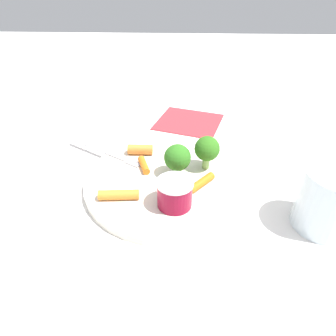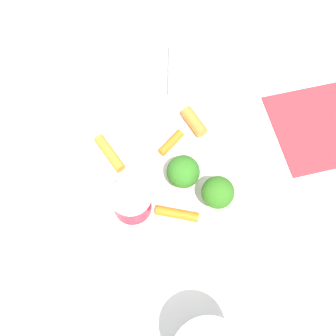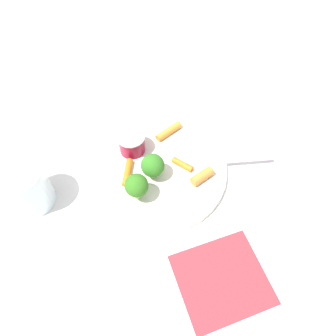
% 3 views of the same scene
% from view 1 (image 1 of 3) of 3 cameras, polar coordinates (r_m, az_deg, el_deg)
% --- Properties ---
extents(ground_plane, '(2.40, 2.40, 0.00)m').
position_cam_1_polar(ground_plane, '(0.48, -0.04, -3.01)').
color(ground_plane, silver).
extents(plate, '(0.26, 0.26, 0.01)m').
position_cam_1_polar(plate, '(0.48, -0.04, -2.45)').
color(plate, silver).
rests_on(plate, ground_plane).
extents(sauce_cup, '(0.05, 0.05, 0.04)m').
position_cam_1_polar(sauce_cup, '(0.41, 1.27, -4.85)').
color(sauce_cup, maroon).
rests_on(sauce_cup, plate).
extents(broccoli_floret_0, '(0.04, 0.04, 0.05)m').
position_cam_1_polar(broccoli_floret_0, '(0.47, 1.81, 1.90)').
color(broccoli_floret_0, '#80AE59').
rests_on(broccoli_floret_0, plate).
extents(broccoli_floret_1, '(0.04, 0.04, 0.06)m').
position_cam_1_polar(broccoli_floret_1, '(0.48, 7.43, 3.56)').
color(broccoli_floret_1, '#91C16C').
rests_on(broccoli_floret_1, plate).
extents(carrot_stick_0, '(0.04, 0.02, 0.01)m').
position_cam_1_polar(carrot_stick_0, '(0.50, -4.62, 0.58)').
color(carrot_stick_0, orange).
rests_on(carrot_stick_0, plate).
extents(carrot_stick_1, '(0.05, 0.05, 0.01)m').
position_cam_1_polar(carrot_stick_1, '(0.46, 6.23, -2.88)').
color(carrot_stick_1, orange).
rests_on(carrot_stick_1, plate).
extents(carrot_stick_2, '(0.02, 0.04, 0.02)m').
position_cam_1_polar(carrot_stick_2, '(0.53, -5.29, 3.51)').
color(carrot_stick_2, orange).
rests_on(carrot_stick_2, plate).
extents(carrot_stick_3, '(0.02, 0.06, 0.01)m').
position_cam_1_polar(carrot_stick_3, '(0.44, -9.35, -5.06)').
color(carrot_stick_3, orange).
rests_on(carrot_stick_3, plate).
extents(fork, '(0.09, 0.15, 0.00)m').
position_cam_1_polar(fork, '(0.55, -11.99, 3.02)').
color(fork, silver).
rests_on(fork, plate).
extents(drinking_glass, '(0.08, 0.08, 0.08)m').
position_cam_1_polar(drinking_glass, '(0.44, 28.27, -5.46)').
color(drinking_glass, silver).
rests_on(drinking_glass, ground_plane).
extents(napkin, '(0.16, 0.16, 0.00)m').
position_cam_1_polar(napkin, '(0.67, 3.95, 8.81)').
color(napkin, '#B12D34').
rests_on(napkin, ground_plane).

